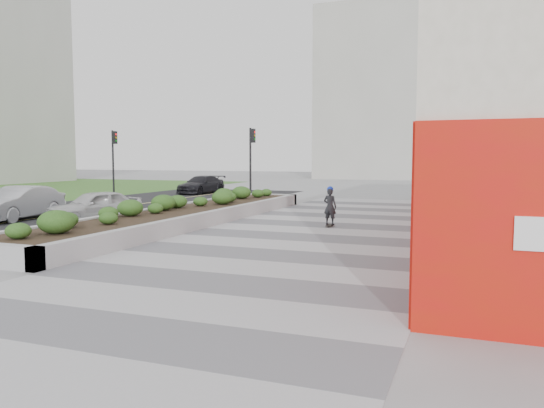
{
  "coord_description": "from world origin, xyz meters",
  "views": [
    {
      "loc": [
        4.78,
        -10.7,
        2.49
      ],
      "look_at": [
        -0.87,
        4.14,
        1.1
      ],
      "focal_mm": 35.0,
      "sensor_mm": 36.0,
      "label": 1
    }
  ],
  "objects": [
    {
      "name": "distant_bldg_north_l",
      "position": [
        -5.0,
        55.0,
        10.0
      ],
      "size": [
        16.0,
        12.0,
        20.0
      ],
      "primitive_type": "cube",
      "color": "#ADAAA3",
      "rests_on": "ground"
    },
    {
      "name": "skateboarder",
      "position": [
        -0.03,
        7.81,
        0.75
      ],
      "size": [
        0.52,
        0.73,
        1.47
      ],
      "rotation": [
        0.0,
        0.0,
        0.07
      ],
      "color": "beige",
      "rests_on": "ground"
    },
    {
      "name": "traffic_signal_near",
      "position": [
        -7.23,
        17.5,
        2.76
      ],
      "size": [
        0.33,
        0.28,
        4.2
      ],
      "color": "black",
      "rests_on": "ground"
    },
    {
      "name": "car_silver",
      "position": [
        -12.29,
        5.5,
        0.68
      ],
      "size": [
        1.92,
        4.24,
        1.35
      ],
      "primitive_type": "imported",
      "rotation": [
        0.0,
        0.0,
        0.12
      ],
      "color": "#B2B3BA",
      "rests_on": "ground"
    },
    {
      "name": "planter",
      "position": [
        -5.5,
        7.0,
        0.42
      ],
      "size": [
        3.0,
        18.0,
        0.9
      ],
      "color": "#9E9EA0",
      "rests_on": "ground"
    },
    {
      "name": "traffic_signal_far",
      "position": [
        -16.43,
        17.0,
        2.76
      ],
      "size": [
        0.33,
        0.28,
        4.2
      ],
      "color": "black",
      "rests_on": "ground"
    },
    {
      "name": "walkway",
      "position": [
        0.0,
        3.0,
        0.01
      ],
      "size": [
        8.0,
        36.0,
        0.01
      ],
      "primitive_type": "cube",
      "color": "#A8A8AD",
      "rests_on": "ground"
    },
    {
      "name": "street",
      "position": [
        -12.0,
        7.0,
        0.0
      ],
      "size": [
        10.0,
        40.0,
        0.0
      ],
      "primitive_type": "cube",
      "color": "black",
      "rests_on": "ground"
    },
    {
      "name": "ground",
      "position": [
        0.0,
        0.0,
        0.0
      ],
      "size": [
        160.0,
        160.0,
        0.0
      ],
      "primitive_type": "plane",
      "color": "gray",
      "rests_on": "ground"
    },
    {
      "name": "manhole_cover",
      "position": [
        0.5,
        3.0,
        0.0
      ],
      "size": [
        0.44,
        0.44,
        0.01
      ],
      "primitive_type": "cylinder",
      "color": "#595654",
      "rests_on": "ground"
    },
    {
      "name": "car_dark",
      "position": [
        -12.98,
        22.0,
        0.62
      ],
      "size": [
        2.12,
        4.39,
        1.23
      ],
      "primitive_type": "imported",
      "rotation": [
        0.0,
        0.0,
        -0.1
      ],
      "color": "black",
      "rests_on": "ground"
    },
    {
      "name": "car_white",
      "position": [
        -8.9,
        5.94,
        0.62
      ],
      "size": [
        2.77,
        3.92,
        1.24
      ],
      "primitive_type": "imported",
      "rotation": [
        0.0,
        0.0,
        -0.4
      ],
      "color": "silver",
      "rests_on": "ground"
    }
  ]
}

